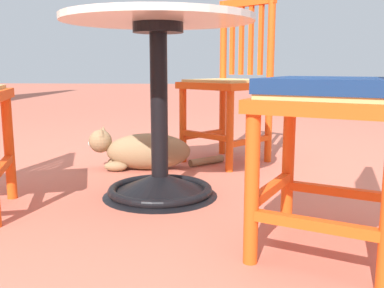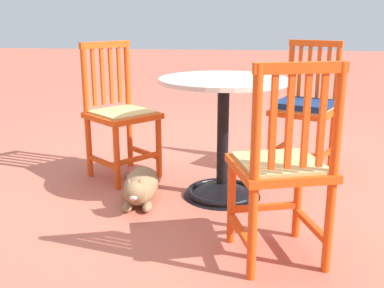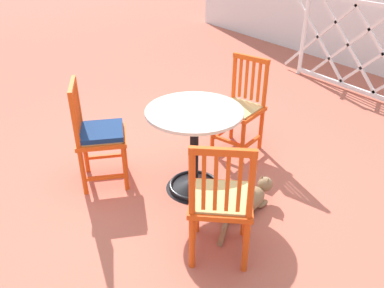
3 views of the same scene
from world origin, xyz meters
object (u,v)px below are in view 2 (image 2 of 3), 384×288
orange_chair_at_corner (120,115)px  tabby_cat (140,187)px  orange_chair_near_fence (282,169)px  cafe_table (223,152)px  orange_chair_by_planter (305,109)px

orange_chair_at_corner → tabby_cat: bearing=116.8°
orange_chair_near_fence → orange_chair_at_corner: same height
orange_chair_at_corner → cafe_table: bearing=157.4°
cafe_table → orange_chair_near_fence: orange_chair_near_fence is taller
tabby_cat → orange_chair_near_fence: bearing=143.3°
orange_chair_near_fence → tabby_cat: (0.77, -0.58, -0.34)m
orange_chair_at_corner → tabby_cat: 0.62m
cafe_table → orange_chair_by_planter: 0.81m
orange_chair_near_fence → orange_chair_by_planter: (-0.25, -1.32, 0.01)m
orange_chair_near_fence → orange_chair_at_corner: size_ratio=1.00×
orange_chair_by_planter → tabby_cat: orange_chair_by_planter is taller
cafe_table → tabby_cat: bearing=19.1°
orange_chair_at_corner → tabby_cat: size_ratio=1.28×
orange_chair_at_corner → tabby_cat: (-0.23, 0.46, -0.34)m
cafe_table → orange_chair_near_fence: (-0.30, 0.74, 0.15)m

